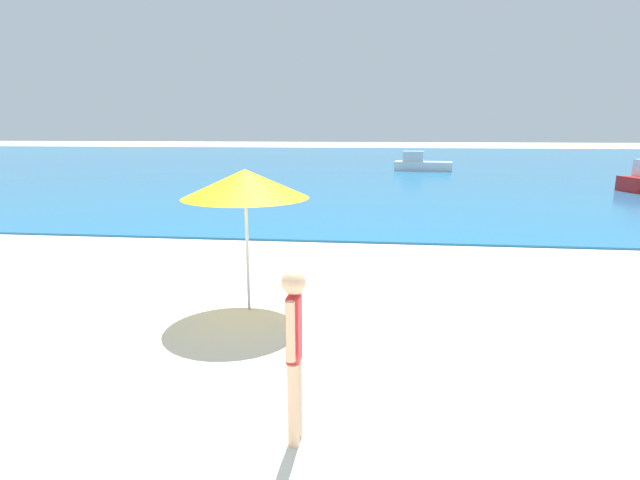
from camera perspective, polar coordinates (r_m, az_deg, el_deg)
The scene contains 4 objects.
water at distance 42.58m, azimuth 5.23°, elevation 8.84°, with size 160.00×60.00×0.06m, color #1E6B9E.
person_standing at distance 4.65m, azimuth -2.96°, elevation -12.09°, with size 0.22×0.39×1.68m.
boat_far at distance 34.48m, azimuth 11.45°, elevation 8.51°, with size 3.88×1.66×1.28m.
beach_umbrella at distance 7.81m, azimuth -8.55°, elevation 6.37°, with size 1.98×1.98×2.28m.
Camera 1 is at (0.94, -0.95, 2.91)m, focal length 28.03 mm.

